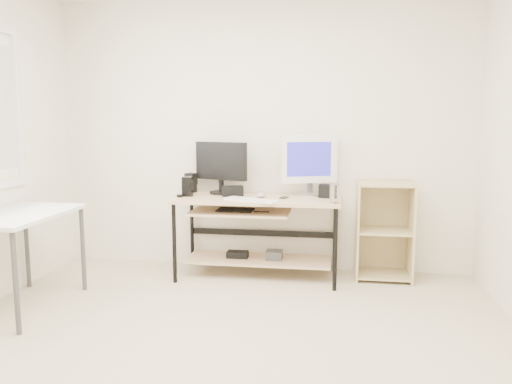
{
  "coord_description": "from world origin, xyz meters",
  "views": [
    {
      "loc": [
        0.67,
        -2.81,
        1.44
      ],
      "look_at": [
        0.04,
        1.3,
        0.85
      ],
      "focal_mm": 35.0,
      "sensor_mm": 36.0,
      "label": 1
    }
  ],
  "objects_px": {
    "black_monitor": "(221,164)",
    "desk": "(255,220)",
    "side_table": "(19,223)",
    "shelf_unit": "(383,229)",
    "white_imac": "(309,161)",
    "audio_controller": "(187,187)"
  },
  "relations": [
    {
      "from": "black_monitor",
      "to": "desk",
      "type": "bearing_deg",
      "value": -6.31
    },
    {
      "from": "side_table",
      "to": "desk",
      "type": "bearing_deg",
      "value": 32.65
    },
    {
      "from": "shelf_unit",
      "to": "side_table",
      "type": "bearing_deg",
      "value": -156.67
    },
    {
      "from": "side_table",
      "to": "shelf_unit",
      "type": "xyz_separation_m",
      "value": [
        2.83,
        1.22,
        -0.22
      ]
    },
    {
      "from": "side_table",
      "to": "shelf_unit",
      "type": "distance_m",
      "value": 3.09
    },
    {
      "from": "shelf_unit",
      "to": "audio_controller",
      "type": "relative_size",
      "value": 4.95
    },
    {
      "from": "side_table",
      "to": "audio_controller",
      "type": "xyz_separation_m",
      "value": [
        1.03,
        1.02,
        0.17
      ]
    },
    {
      "from": "desk",
      "to": "shelf_unit",
      "type": "relative_size",
      "value": 1.67
    },
    {
      "from": "shelf_unit",
      "to": "audio_controller",
      "type": "xyz_separation_m",
      "value": [
        -1.8,
        -0.2,
        0.39
      ]
    },
    {
      "from": "shelf_unit",
      "to": "audio_controller",
      "type": "height_order",
      "value": "audio_controller"
    },
    {
      "from": "white_imac",
      "to": "black_monitor",
      "type": "bearing_deg",
      "value": 159.07
    },
    {
      "from": "desk",
      "to": "side_table",
      "type": "bearing_deg",
      "value": -147.35
    },
    {
      "from": "white_imac",
      "to": "audio_controller",
      "type": "bearing_deg",
      "value": 170.01
    },
    {
      "from": "desk",
      "to": "white_imac",
      "type": "distance_m",
      "value": 0.74
    },
    {
      "from": "desk",
      "to": "side_table",
      "type": "xyz_separation_m",
      "value": [
        -1.65,
        -1.06,
        0.13
      ]
    },
    {
      "from": "desk",
      "to": "shelf_unit",
      "type": "bearing_deg",
      "value": 7.77
    },
    {
      "from": "shelf_unit",
      "to": "black_monitor",
      "type": "bearing_deg",
      "value": 179.59
    },
    {
      "from": "white_imac",
      "to": "audio_controller",
      "type": "relative_size",
      "value": 3.12
    },
    {
      "from": "black_monitor",
      "to": "white_imac",
      "type": "distance_m",
      "value": 0.84
    },
    {
      "from": "white_imac",
      "to": "audio_controller",
      "type": "height_order",
      "value": "white_imac"
    },
    {
      "from": "desk",
      "to": "side_table",
      "type": "height_order",
      "value": "same"
    },
    {
      "from": "shelf_unit",
      "to": "black_monitor",
      "type": "height_order",
      "value": "black_monitor"
    }
  ]
}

